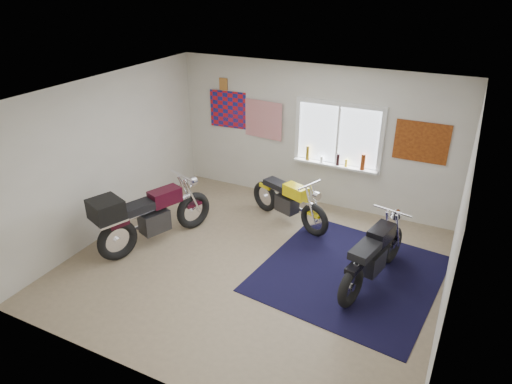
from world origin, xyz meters
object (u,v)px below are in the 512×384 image
at_px(yellow_triumph, 288,202).
at_px(navy_rug, 349,273).
at_px(maroon_tourer, 147,216).
at_px(black_chrome_bike, 373,256).

bearing_deg(yellow_triumph, navy_rug, -15.12).
distance_m(navy_rug, maroon_tourer, 3.35).
relative_size(yellow_triumph, black_chrome_bike, 0.91).
bearing_deg(navy_rug, black_chrome_bike, -7.06).
bearing_deg(maroon_tourer, black_chrome_bike, -58.69).
xyz_separation_m(black_chrome_bike, maroon_tourer, (-3.56, -0.65, 0.13)).
height_order(yellow_triumph, maroon_tourer, maroon_tourer).
bearing_deg(black_chrome_bike, yellow_triumph, 70.43).
relative_size(navy_rug, maroon_tourer, 1.24).
bearing_deg(black_chrome_bike, maroon_tourer, 112.83).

